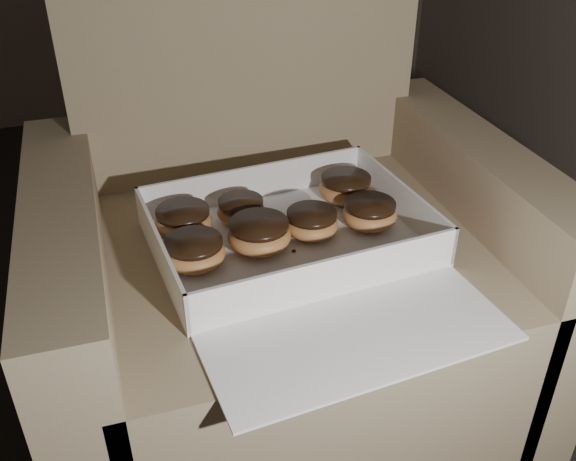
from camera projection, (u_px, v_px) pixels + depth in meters
The scene contains 14 objects.
armchair at pixel (281, 275), 1.20m from camera, with size 0.83×0.70×0.87m.
bakery_box at pixel (301, 251), 1.04m from camera, with size 0.48×0.55×0.07m.
donut_a at pixel (183, 220), 1.08m from camera, with size 0.10×0.10×0.05m.
donut_b at pixel (312, 223), 1.08m from camera, with size 0.09×0.09×0.05m.
donut_c at pixel (259, 234), 1.04m from camera, with size 0.10×0.10×0.05m.
donut_d at pixel (194, 252), 1.00m from camera, with size 0.10×0.10×0.05m.
donut_e at pixel (370, 213), 1.10m from camera, with size 0.09×0.09×0.05m.
donut_f at pixel (241, 210), 1.12m from camera, with size 0.08×0.08×0.04m.
donut_g at pixel (346, 187), 1.18m from camera, with size 0.10×0.10×0.05m.
crumb_a at pixel (395, 268), 1.00m from camera, with size 0.01×0.01×0.00m, color black.
crumb_b at pixel (370, 270), 1.00m from camera, with size 0.01×0.01×0.00m, color black.
crumb_c at pixel (294, 251), 1.05m from camera, with size 0.01×0.01×0.00m, color black.
crumb_d at pixel (332, 265), 1.01m from camera, with size 0.01×0.01×0.00m, color black.
crumb_e at pixel (249, 281), 0.98m from camera, with size 0.01×0.01×0.00m, color black.
Camera 1 is at (0.62, -0.27, 0.99)m, focal length 40.00 mm.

